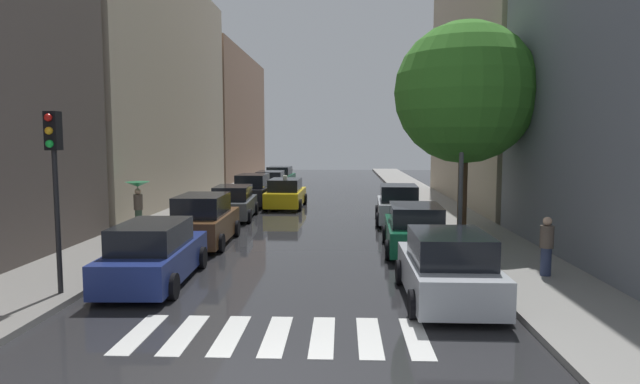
# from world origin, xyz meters

# --- Properties ---
(ground_plane) EXTENTS (28.00, 72.00, 0.04)m
(ground_plane) POSITION_xyz_m (0.00, 24.00, -0.02)
(ground_plane) COLOR #28282B
(sidewalk_left) EXTENTS (3.00, 72.00, 0.15)m
(sidewalk_left) POSITION_xyz_m (-6.50, 24.00, 0.07)
(sidewalk_left) COLOR gray
(sidewalk_left) RESTS_ON ground
(sidewalk_right) EXTENTS (3.00, 72.00, 0.15)m
(sidewalk_right) POSITION_xyz_m (6.50, 24.00, 0.07)
(sidewalk_right) COLOR gray
(sidewalk_right) RESTS_ON ground
(crosswalk_stripes) EXTENTS (5.85, 2.20, 0.01)m
(crosswalk_stripes) POSITION_xyz_m (0.00, 2.63, 0.01)
(crosswalk_stripes) COLOR silver
(crosswalk_stripes) RESTS_ON ground
(building_left_mid) EXTENTS (6.00, 20.22, 13.52)m
(building_left_mid) POSITION_xyz_m (-11.00, 24.04, 6.76)
(building_left_mid) COLOR #B2A38C
(building_left_mid) RESTS_ON ground
(building_left_far) EXTENTS (6.00, 21.43, 12.02)m
(building_left_far) POSITION_xyz_m (-11.00, 45.48, 6.01)
(building_left_far) COLOR #8C6B56
(building_left_far) RESTS_ON ground
(building_right_mid) EXTENTS (6.00, 17.64, 16.13)m
(building_right_mid) POSITION_xyz_m (11.00, 25.08, 8.07)
(building_right_mid) COLOR #B2A38C
(building_right_mid) RESTS_ON ground
(parked_car_left_nearest) EXTENTS (2.12, 4.79, 1.64)m
(parked_car_left_nearest) POSITION_xyz_m (-3.70, 6.36, 0.77)
(parked_car_left_nearest) COLOR navy
(parked_car_left_nearest) RESTS_ON ground
(parked_car_left_second) EXTENTS (2.11, 4.59, 1.82)m
(parked_car_left_second) POSITION_xyz_m (-3.77, 11.68, 0.84)
(parked_car_left_second) COLOR brown
(parked_car_left_second) RESTS_ON ground
(parked_car_left_third) EXTENTS (2.19, 4.39, 1.60)m
(parked_car_left_third) POSITION_xyz_m (-3.96, 17.98, 0.75)
(parked_car_left_third) COLOR #474C51
(parked_car_left_third) RESTS_ON ground
(parked_car_left_fourth) EXTENTS (2.11, 4.39, 1.81)m
(parked_car_left_fourth) POSITION_xyz_m (-3.90, 23.28, 0.84)
(parked_car_left_fourth) COLOR black
(parked_car_left_fourth) RESTS_ON ground
(parked_car_left_fifth) EXTENTS (2.19, 4.65, 1.60)m
(parked_car_left_fifth) POSITION_xyz_m (-3.75, 29.78, 0.75)
(parked_car_left_fifth) COLOR silver
(parked_car_left_fifth) RESTS_ON ground
(parked_car_left_sixth) EXTENTS (2.32, 4.54, 1.63)m
(parked_car_left_sixth) POSITION_xyz_m (-3.77, 35.53, 0.77)
(parked_car_left_sixth) COLOR #0C4C2D
(parked_car_left_sixth) RESTS_ON ground
(parked_car_right_nearest) EXTENTS (2.14, 4.22, 1.66)m
(parked_car_right_nearest) POSITION_xyz_m (3.75, 5.06, 0.78)
(parked_car_right_nearest) COLOR #B2B7BF
(parked_car_right_nearest) RESTS_ON ground
(parked_car_right_second) EXTENTS (2.24, 4.55, 1.61)m
(parked_car_right_second) POSITION_xyz_m (3.74, 10.72, 0.76)
(parked_car_right_second) COLOR #0C4C2D
(parked_car_right_second) RESTS_ON ground
(parked_car_right_third) EXTENTS (2.20, 4.20, 1.75)m
(parked_car_right_third) POSITION_xyz_m (3.81, 16.96, 0.81)
(parked_car_right_third) COLOR #B2B7BF
(parked_car_right_third) RESTS_ON ground
(taxi_midroad) EXTENTS (2.16, 4.53, 1.81)m
(taxi_midroad) POSITION_xyz_m (-1.90, 22.28, 0.76)
(taxi_midroad) COLOR yellow
(taxi_midroad) RESTS_ON ground
(pedestrian_near_tree) EXTENTS (0.96, 0.96, 1.94)m
(pedestrian_near_tree) POSITION_xyz_m (-7.04, 13.94, 1.54)
(pedestrian_near_tree) COLOR #38513D
(pedestrian_near_tree) RESTS_ON sidewalk_left
(pedestrian_by_kerb) EXTENTS (0.36, 0.36, 1.59)m
(pedestrian_by_kerb) POSITION_xyz_m (6.75, 7.01, 0.98)
(pedestrian_by_kerb) COLOR navy
(pedestrian_by_kerb) RESTS_ON sidewalk_right
(street_tree_right) EXTENTS (5.38, 5.38, 8.11)m
(street_tree_right) POSITION_xyz_m (5.92, 13.48, 5.56)
(street_tree_right) COLOR #513823
(street_tree_right) RESTS_ON sidewalk_right
(traffic_light_left_corner) EXTENTS (0.30, 0.42, 4.30)m
(traffic_light_left_corner) POSITION_xyz_m (-5.45, 4.82, 3.29)
(traffic_light_left_corner) COLOR black
(traffic_light_left_corner) RESTS_ON sidewalk_left
(lamp_post_right) EXTENTS (0.60, 0.28, 7.24)m
(lamp_post_right) POSITION_xyz_m (5.55, 12.13, 4.31)
(lamp_post_right) COLOR #595B60
(lamp_post_right) RESTS_ON sidewalk_right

